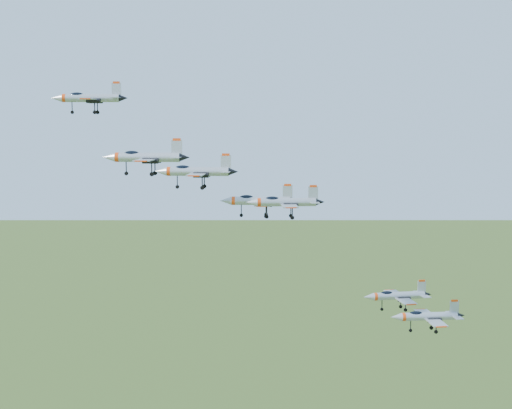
# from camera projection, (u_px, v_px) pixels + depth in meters

# --- Properties ---
(jet_lead) EXTENTS (12.76, 10.67, 3.41)m
(jet_lead) POSITION_uv_depth(u_px,v_px,m) (88.00, 98.00, 117.96)
(jet_lead) COLOR #A6ABB3
(jet_left_high) EXTENTS (13.60, 11.25, 3.64)m
(jet_left_high) POSITION_uv_depth(u_px,v_px,m) (145.00, 157.00, 108.88)
(jet_left_high) COLOR #A6ABB3
(jet_right_high) EXTENTS (11.31, 9.35, 3.02)m
(jet_right_high) POSITION_uv_depth(u_px,v_px,m) (195.00, 171.00, 94.90)
(jet_right_high) COLOR #A6ABB3
(jet_left_low) EXTENTS (12.61, 10.50, 3.37)m
(jet_left_low) POSITION_uv_depth(u_px,v_px,m) (258.00, 201.00, 112.25)
(jet_left_low) COLOR #A6ABB3
(jet_right_low) EXTENTS (10.45, 8.78, 2.80)m
(jet_right_low) POSITION_uv_depth(u_px,v_px,m) (284.00, 202.00, 93.28)
(jet_right_low) COLOR #A6ABB3
(jet_trail) EXTENTS (10.80, 9.12, 2.91)m
(jet_trail) POSITION_uv_depth(u_px,v_px,m) (427.00, 316.00, 100.90)
(jet_trail) COLOR #A6ABB3
(jet_extra) EXTENTS (11.02, 9.40, 3.01)m
(jet_extra) POSITION_uv_depth(u_px,v_px,m) (397.00, 296.00, 111.81)
(jet_extra) COLOR #A6ABB3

